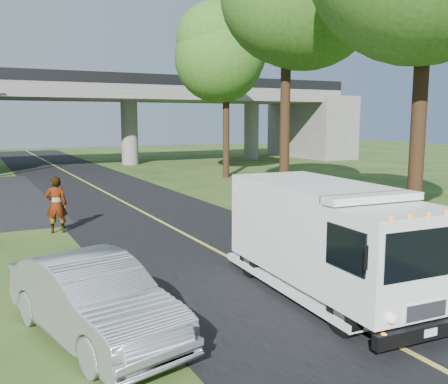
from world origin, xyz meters
TOP-DOWN VIEW (x-y plane):
  - ground at (0.00, 0.00)m, footprint 120.00×120.00m
  - road at (0.00, 10.00)m, footprint 7.00×90.00m
  - lane_line at (0.00, 10.00)m, footprint 0.12×90.00m
  - overpass at (0.00, 32.00)m, footprint 54.00×10.00m
  - tree_right_far at (9.21, 19.84)m, footprint 5.77×5.67m
  - step_van at (0.51, -1.11)m, footprint 2.55×6.08m
  - silver_sedan at (-4.59, -0.89)m, footprint 2.57×4.70m
  - pedestrian at (-3.80, 8.14)m, footprint 0.80×0.60m

SIDE VIEW (x-z plane):
  - ground at x=0.00m, z-range 0.00..0.00m
  - road at x=0.00m, z-range 0.00..0.02m
  - lane_line at x=0.00m, z-range 0.03..0.03m
  - silver_sedan at x=-4.59m, z-range 0.00..1.47m
  - pedestrian at x=-3.80m, z-range 0.00..1.97m
  - step_van at x=0.51m, z-range 0.11..2.61m
  - overpass at x=0.00m, z-range 0.91..8.21m
  - tree_right_far at x=9.21m, z-range 2.81..13.80m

